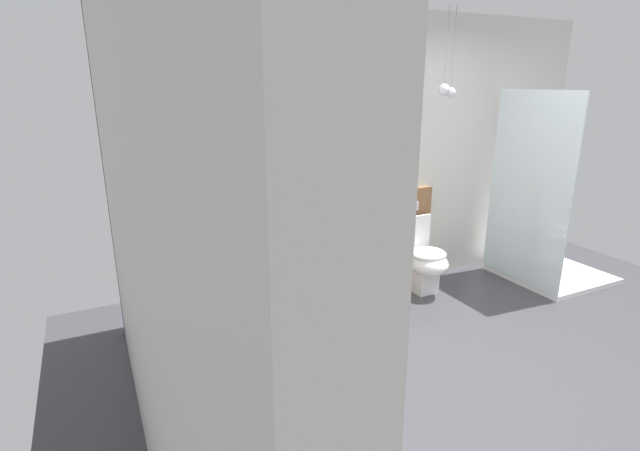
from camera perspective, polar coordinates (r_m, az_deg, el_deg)
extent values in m
cube|color=#3D3D42|center=(3.89, 20.92, -16.65)|extent=(6.04, 4.87, 0.10)
cube|color=beige|center=(4.69, 6.82, 8.12)|extent=(4.84, 0.12, 2.65)
cube|color=#4C301E|center=(3.96, -14.26, 7.04)|extent=(0.57, 0.02, 0.85)
cube|color=silver|center=(3.96, -14.23, 7.02)|extent=(0.53, 0.01, 0.81)
cube|color=#4C301E|center=(4.32, 0.13, 8.31)|extent=(0.46, 0.02, 0.79)
cube|color=silver|center=(4.31, 0.19, 8.30)|extent=(0.42, 0.01, 0.75)
cube|color=brown|center=(4.06, -6.36, 5.92)|extent=(0.36, 0.14, 0.02)
cone|color=silver|center=(4.02, -8.01, 6.93)|extent=(0.06, 0.06, 0.14)
cylinder|color=gray|center=(4.05, -7.00, 6.76)|extent=(0.05, 0.05, 0.10)
cylinder|color=gray|center=(4.06, -5.77, 6.97)|extent=(0.06, 0.06, 0.12)
cylinder|color=gray|center=(4.64, 15.63, 19.79)|extent=(0.01, 0.01, 0.68)
sphere|color=silver|center=(4.64, 15.24, 15.01)|extent=(0.10, 0.10, 0.10)
cylinder|color=gray|center=(4.59, 14.88, 20.05)|extent=(0.01, 0.01, 0.65)
sphere|color=silver|center=(4.58, 14.52, 15.38)|extent=(0.11, 0.11, 0.11)
cube|color=beige|center=(2.24, -20.59, -2.47)|extent=(0.12, 3.67, 2.65)
cube|color=#9E9993|center=(3.77, -10.15, -15.91)|extent=(0.68, 0.44, 0.01)
cube|color=brown|center=(4.13, -12.61, -8.67)|extent=(0.61, 0.40, 0.56)
cube|color=#3B2919|center=(3.91, -11.94, -9.00)|extent=(0.33, 0.01, 0.02)
cube|color=white|center=(3.98, -12.95, -3.91)|extent=(0.71, 0.45, 0.18)
cube|color=silver|center=(3.93, -12.91, -3.06)|extent=(0.44, 0.25, 0.03)
cylinder|color=silver|center=(4.10, -13.65, -1.25)|extent=(0.03, 0.03, 0.11)
cylinder|color=silver|center=(4.03, -13.52, -0.82)|extent=(0.02, 0.11, 0.02)
cube|color=brown|center=(4.47, 1.14, -6.22)|extent=(0.61, 0.40, 0.56)
cube|color=#3B2919|center=(4.27, 2.43, -6.37)|extent=(0.33, 0.01, 0.02)
cube|color=white|center=(4.34, 1.17, -1.76)|extent=(0.71, 0.45, 0.18)
cube|color=silver|center=(4.29, 1.36, -0.95)|extent=(0.44, 0.25, 0.03)
cylinder|color=silver|center=(4.44, 0.15, 0.63)|extent=(0.03, 0.03, 0.11)
cylinder|color=silver|center=(4.38, 0.47, 1.05)|extent=(0.02, 0.11, 0.02)
cube|color=brown|center=(5.02, 10.35, -1.17)|extent=(0.48, 0.10, 1.00)
cube|color=silver|center=(4.89, 10.91, 2.23)|extent=(0.15, 0.01, 0.09)
cube|color=white|center=(4.93, 11.96, -5.67)|extent=(0.22, 0.30, 0.34)
ellipsoid|color=white|center=(4.82, 12.65, -4.33)|extent=(0.37, 0.46, 0.24)
torus|color=white|center=(4.79, 12.72, -3.27)|extent=(0.35, 0.35, 0.04)
cube|color=white|center=(4.90, 11.25, -0.74)|extent=(0.35, 0.03, 0.33)
cylinder|color=silver|center=(4.03, -17.37, -1.98)|extent=(0.07, 0.07, 0.09)
cylinder|color=#33B266|center=(4.01, -17.25, -1.26)|extent=(0.01, 0.02, 0.16)
cube|color=white|center=(3.99, -17.34, -0.20)|extent=(0.01, 0.02, 0.03)
cylinder|color=white|center=(4.02, -17.57, -1.19)|extent=(0.03, 0.02, 0.17)
cube|color=white|center=(4.00, -17.83, -0.04)|extent=(0.02, 0.02, 0.03)
cylinder|color=yellow|center=(4.00, -17.47, -1.28)|extent=(0.03, 0.02, 0.17)
cube|color=white|center=(3.97, -17.45, -0.13)|extent=(0.01, 0.02, 0.03)
cylinder|color=gray|center=(4.55, 3.50, 1.18)|extent=(0.06, 0.06, 0.14)
cylinder|color=silver|center=(4.53, 3.51, 2.24)|extent=(0.02, 0.02, 0.04)
cube|color=white|center=(5.79, 25.73, -5.17)|extent=(1.00, 0.96, 0.05)
cube|color=silver|center=(5.14, 23.57, 3.89)|extent=(0.02, 0.96, 1.90)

